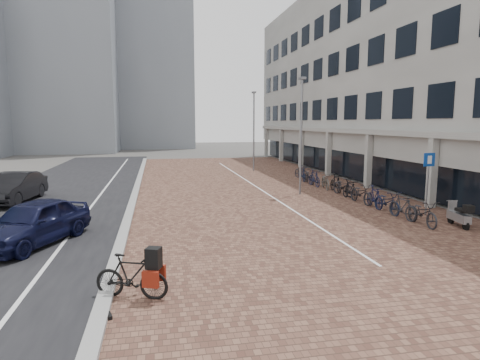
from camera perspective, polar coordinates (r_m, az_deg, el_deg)
name	(u,v)px	position (r m, az deg, el deg)	size (l,w,h in m)	color
ground	(275,242)	(14.24, 4.84, -8.49)	(140.00, 140.00, 0.00)	#474442
plaza_brick	(252,186)	(26.09, 1.70, -0.90)	(14.50, 42.00, 0.04)	brown
street_asphalt	(67,192)	(25.94, -22.71, -1.58)	(8.00, 50.00, 0.03)	black
curb	(136,189)	(25.44, -14.08, -1.22)	(0.35, 42.00, 0.14)	gray
lane_line	(103,191)	(25.61, -18.32, -1.44)	(0.12, 44.00, 0.00)	white
parking_line	(255,186)	(26.13, 2.12, -0.83)	(0.10, 30.00, 0.00)	white
office_building	(383,63)	(33.91, 19.13, 15.02)	(8.40, 40.00, 15.00)	#A8A8A3
bg_towers	(76,49)	(63.70, -21.66, 16.39)	(33.00, 23.00, 32.00)	gray
car_navy	(33,222)	(15.31, -26.57, -5.24)	(1.77, 4.41, 1.50)	black
car_dark	(14,188)	(23.83, -28.65, -0.92)	(1.59, 4.56, 1.50)	black
hero_bike	(131,276)	(10.02, -14.72, -12.61)	(1.82, 1.10, 1.24)	black
shoes	(104,318)	(9.36, -18.17, -17.61)	(0.38, 0.32, 0.10)	black
scooter_front	(459,215)	(18.07, 27.92, -4.25)	(0.45, 1.44, 0.99)	gray
parking_sign	(428,173)	(19.41, 24.49, 0.86)	(0.57, 0.12, 2.73)	slate
lamp_near	(301,138)	(23.07, 8.40, 5.79)	(0.12, 0.12, 6.37)	slate
lamp_far	(254,132)	(33.91, 1.91, 6.56)	(0.12, 0.12, 6.40)	slate
bike_row	(342,186)	(23.52, 13.84, -0.84)	(1.17, 15.83, 1.05)	black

